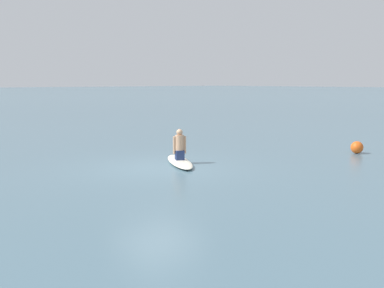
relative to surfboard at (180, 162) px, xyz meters
name	(u,v)px	position (x,y,z in m)	size (l,w,h in m)	color
ground_plane	(158,168)	(-0.12, 0.96, -0.07)	(400.00, 400.00, 0.00)	slate
surfboard	(180,162)	(0.00, 0.00, 0.00)	(2.68, 0.63, 0.13)	silver
person_paddler	(180,146)	(0.00, 0.00, 0.50)	(0.41, 0.40, 0.97)	navy
buoy_marker	(357,147)	(-2.66, -6.12, 0.16)	(0.44, 0.44, 0.44)	#E55919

